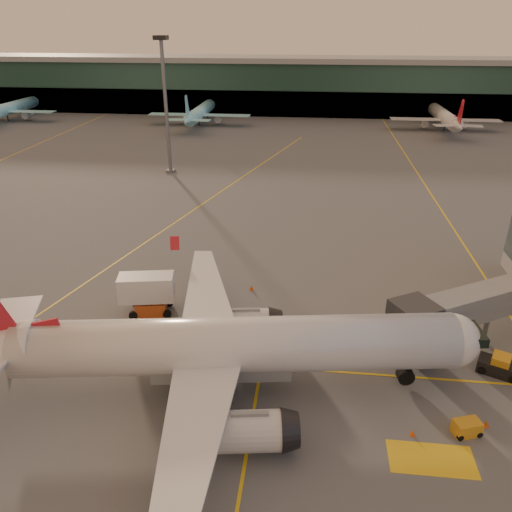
# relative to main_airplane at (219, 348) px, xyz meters

# --- Properties ---
(ground) EXTENTS (600.00, 600.00, 0.00)m
(ground) POSITION_rel_main_airplane_xyz_m (-1.91, -1.53, -4.24)
(ground) COLOR #4C4F54
(ground) RESTS_ON ground
(taxi_markings) EXTENTS (100.12, 173.00, 0.01)m
(taxi_markings) POSITION_rel_main_airplane_xyz_m (-9.23, 42.96, -4.24)
(taxi_markings) COLOR yellow
(taxi_markings) RESTS_ON ground
(terminal) EXTENTS (400.00, 20.00, 17.60)m
(terminal) POSITION_rel_main_airplane_xyz_m (-1.91, 140.26, 4.52)
(terminal) COLOR #19382D
(terminal) RESTS_ON ground
(mast_west_near) EXTENTS (2.40, 2.40, 25.60)m
(mast_west_near) POSITION_rel_main_airplane_xyz_m (-21.91, 64.47, 10.62)
(mast_west_near) COLOR slate
(mast_west_near) RESTS_ON ground
(distant_aircraft_row) EXTENTS (225.00, 34.00, 13.00)m
(distant_aircraft_row) POSITION_rel_main_airplane_xyz_m (-55.66, 116.47, -4.24)
(distant_aircraft_row) COLOR #96EDFB
(distant_aircraft_row) RESTS_ON ground
(main_airplane) EXTENTS (43.19, 39.12, 13.06)m
(main_airplane) POSITION_rel_main_airplane_xyz_m (0.00, 0.00, 0.00)
(main_airplane) COLOR silver
(main_airplane) RESTS_ON ground
(jet_bridge) EXTENTS (20.60, 13.76, 6.28)m
(jet_bridge) POSITION_rel_main_airplane_xyz_m (25.03, 10.33, 0.15)
(jet_bridge) COLOR slate
(jet_bridge) RESTS_ON ground
(catering_truck) EXTENTS (5.95, 3.39, 4.35)m
(catering_truck) POSITION_rel_main_airplane_xyz_m (-9.58, 11.19, -1.77)
(catering_truck) COLOR #B84A1A
(catering_truck) RESTS_ON ground
(gpu_cart) EXTENTS (2.27, 1.76, 1.17)m
(gpu_cart) POSITION_rel_main_airplane_xyz_m (19.10, -2.79, -3.67)
(gpu_cart) COLOR orange
(gpu_cart) RESTS_ON ground
(pushback_tug) EXTENTS (3.95, 3.15, 1.80)m
(pushback_tug) POSITION_rel_main_airplane_xyz_m (23.80, 4.90, -3.51)
(pushback_tug) COLOR black
(pushback_tug) RESTS_ON ground
(cone_nose) EXTENTS (0.44, 0.44, 0.56)m
(cone_nose) POSITION_rel_main_airplane_xyz_m (20.82, -1.84, -3.97)
(cone_nose) COLOR #DD4A0B
(cone_nose) RESTS_ON ground
(cone_tail) EXTENTS (0.44, 0.44, 0.56)m
(cone_tail) POSITION_rel_main_airplane_xyz_m (-18.50, -0.28, -3.97)
(cone_tail) COLOR #DD4A0B
(cone_tail) RESTS_ON ground
(cone_wing_left) EXTENTS (0.47, 0.47, 0.59)m
(cone_wing_left) POSITION_rel_main_airplane_xyz_m (0.51, 17.32, -3.96)
(cone_wing_left) COLOR #DD4A0B
(cone_wing_left) RESTS_ON ground
(cone_fwd) EXTENTS (0.38, 0.38, 0.49)m
(cone_fwd) POSITION_rel_main_airplane_xyz_m (15.12, -3.39, -4.01)
(cone_fwd) COLOR #DD4A0B
(cone_fwd) RESTS_ON ground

